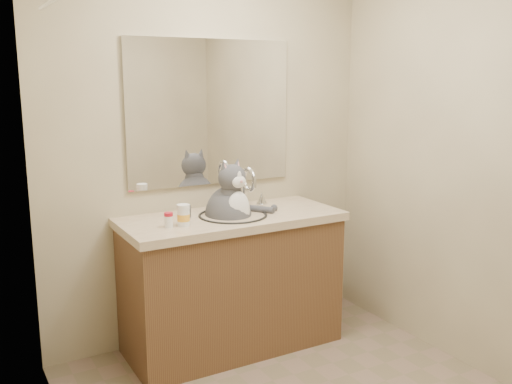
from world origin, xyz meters
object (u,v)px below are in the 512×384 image
at_px(cat, 230,212).
at_px(pill_bottle_orange, 183,216).
at_px(pill_bottle_redcap, 169,220).
at_px(grey_canister, 187,211).

height_order(cat, pill_bottle_orange, cat).
bearing_deg(pill_bottle_redcap, cat, 12.20).
xyz_separation_m(cat, grey_canister, (-0.25, 0.06, 0.02)).
distance_m(pill_bottle_orange, grey_canister, 0.19).
relative_size(pill_bottle_orange, grey_canister, 1.59).
relative_size(pill_bottle_redcap, pill_bottle_orange, 0.69).
distance_m(pill_bottle_redcap, grey_canister, 0.23).
bearing_deg(pill_bottle_redcap, pill_bottle_orange, -6.99).
xyz_separation_m(pill_bottle_redcap, pill_bottle_orange, (0.08, -0.01, 0.02)).
bearing_deg(cat, grey_canister, 156.05).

